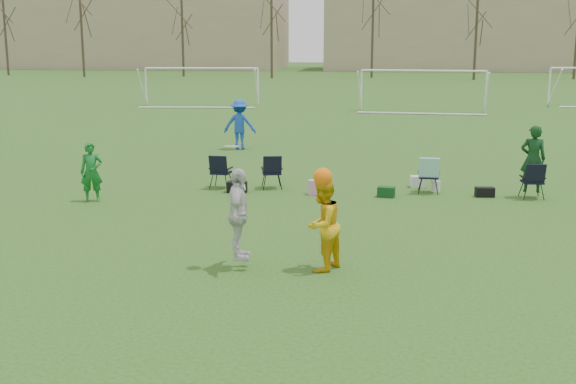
% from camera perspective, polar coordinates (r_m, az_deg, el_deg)
% --- Properties ---
extents(ground, '(260.00, 260.00, 0.00)m').
position_cam_1_polar(ground, '(12.70, -1.69, -7.15)').
color(ground, '#264B17').
rests_on(ground, ground).
extents(fielder_green_near, '(0.66, 0.53, 1.56)m').
position_cam_1_polar(fielder_green_near, '(19.49, -15.27, 1.54)').
color(fielder_green_near, '#136B25').
rests_on(fielder_green_near, ground).
extents(fielder_blue, '(1.26, 0.74, 1.93)m').
position_cam_1_polar(fielder_blue, '(28.05, -3.84, 5.35)').
color(fielder_blue, '#1848B7').
rests_on(fielder_blue, ground).
extents(center_contest, '(2.27, 1.17, 2.30)m').
position_cam_1_polar(center_contest, '(13.13, -0.09, -2.16)').
color(center_contest, silver).
rests_on(center_contest, ground).
extents(sideline_setup, '(9.22, 1.85, 1.95)m').
position_cam_1_polar(sideline_setup, '(20.11, 8.95, 1.56)').
color(sideline_setup, '#0E3416').
rests_on(sideline_setup, ground).
extents(goal_left, '(7.39, 0.76, 2.46)m').
position_cam_1_polar(goal_left, '(47.44, -6.85, 9.12)').
color(goal_left, white).
rests_on(goal_left, ground).
extents(goal_mid, '(7.40, 0.63, 2.46)m').
position_cam_1_polar(goal_mid, '(43.93, 10.63, 8.79)').
color(goal_mid, white).
rests_on(goal_mid, ground).
extents(tree_line, '(110.28, 3.28, 11.40)m').
position_cam_1_polar(tree_line, '(81.71, 6.84, 12.46)').
color(tree_line, '#382B21').
rests_on(tree_line, ground).
extents(building_row, '(126.00, 16.00, 13.00)m').
position_cam_1_polar(building_row, '(107.95, 10.69, 12.66)').
color(building_row, tan).
rests_on(building_row, ground).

